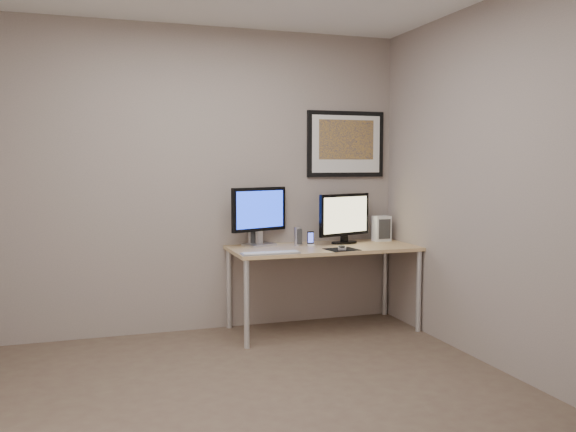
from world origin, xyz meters
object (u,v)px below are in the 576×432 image
object	(u,v)px
monitor_tv	(344,217)
speaker_right	(298,236)
phone_dock	(311,238)
desk	(323,254)
fan_unit	(382,228)
speaker_left	(252,235)
monitor_large	(259,214)
keyboard	(271,253)
framed_art	(346,144)

from	to	relation	value
monitor_tv	speaker_right	xyz separation A→B (m)	(-0.43, 0.02, -0.16)
monitor_tv	phone_dock	distance (m)	0.37
desk	fan_unit	xyz separation A→B (m)	(0.65, 0.19, 0.18)
phone_dock	fan_unit	bearing A→B (deg)	15.77
monitor_tv	speaker_left	distance (m)	0.84
monitor_large	phone_dock	xyz separation A→B (m)	(0.43, -0.12, -0.22)
desk	keyboard	world-z (taller)	keyboard
phone_dock	fan_unit	xyz separation A→B (m)	(0.73, 0.10, 0.05)
framed_art	fan_unit	size ratio (longest dim) A/B	3.25
phone_dock	speaker_right	bearing A→B (deg)	164.57
speaker_left	phone_dock	xyz separation A→B (m)	(0.47, -0.20, -0.02)
desk	speaker_left	world-z (taller)	speaker_left
fan_unit	speaker_left	bearing A→B (deg)	172.21
monitor_large	fan_unit	xyz separation A→B (m)	(1.16, -0.02, -0.17)
speaker_right	fan_unit	xyz separation A→B (m)	(0.83, 0.05, 0.04)
monitor_tv	fan_unit	distance (m)	0.43
fan_unit	framed_art	bearing A→B (deg)	151.95
framed_art	keyboard	bearing A→B (deg)	-146.06
monitor_tv	speaker_right	world-z (taller)	monitor_tv
phone_dock	monitor_tv	bearing A→B (deg)	12.70
desk	speaker_right	bearing A→B (deg)	142.99
framed_art	phone_dock	world-z (taller)	framed_art
framed_art	monitor_tv	size ratio (longest dim) A/B	1.38
monitor_tv	fan_unit	world-z (taller)	monitor_tv
desk	speaker_left	distance (m)	0.65
speaker_right	phone_dock	distance (m)	0.11
keyboard	fan_unit	world-z (taller)	fan_unit
desk	speaker_right	world-z (taller)	speaker_right
framed_art	monitor_large	distance (m)	1.06
framed_art	fan_unit	distance (m)	0.85
keyboard	speaker_left	bearing A→B (deg)	89.44
speaker_left	speaker_right	size ratio (longest dim) A/B	1.04
fan_unit	desk	bearing A→B (deg)	-166.59
desk	speaker_right	xyz separation A→B (m)	(-0.18, 0.14, 0.15)
monitor_large	fan_unit	distance (m)	1.18
desk	framed_art	size ratio (longest dim) A/B	2.13
phone_dock	fan_unit	distance (m)	0.74
speaker_left	fan_unit	world-z (taller)	fan_unit
framed_art	keyboard	xyz separation A→B (m)	(-0.90, -0.61, -0.88)
desk	monitor_large	size ratio (longest dim) A/B	3.01
framed_art	speaker_left	xyz separation A→B (m)	(-0.91, -0.04, -0.81)
desk	phone_dock	xyz separation A→B (m)	(-0.08, 0.09, 0.13)
speaker_right	phone_dock	size ratio (longest dim) A/B	1.27
speaker_left	monitor_tv	bearing A→B (deg)	-20.05
monitor_large	keyboard	distance (m)	0.56
monitor_large	monitor_tv	world-z (taller)	monitor_large
monitor_large	fan_unit	world-z (taller)	monitor_large
monitor_large	speaker_right	distance (m)	0.39
desk	speaker_left	bearing A→B (deg)	151.89
phone_dock	framed_art	bearing A→B (deg)	37.43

